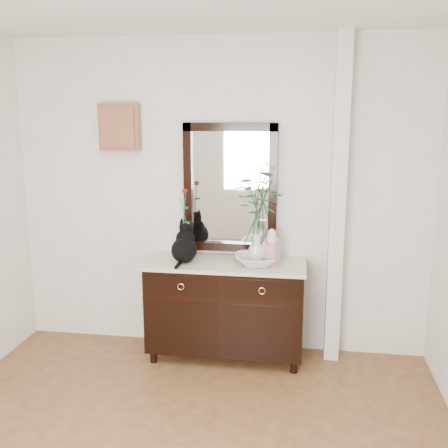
% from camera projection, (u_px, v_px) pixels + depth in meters
% --- Properties ---
extents(wall_back, '(3.60, 0.04, 2.70)m').
position_uv_depth(wall_back, '(219.00, 198.00, 4.51)').
color(wall_back, silver).
rests_on(wall_back, ground).
extents(pilaster, '(0.12, 0.20, 2.70)m').
position_uv_depth(pilaster, '(337.00, 203.00, 4.29)').
color(pilaster, silver).
rests_on(pilaster, ground).
extents(sideboard, '(1.33, 0.52, 0.82)m').
position_uv_depth(sideboard, '(226.00, 305.00, 4.44)').
color(sideboard, black).
rests_on(sideboard, ground).
extents(wall_mirror, '(0.80, 0.06, 1.10)m').
position_uv_depth(wall_mirror, '(230.00, 188.00, 4.46)').
color(wall_mirror, black).
rests_on(wall_mirror, wall_back).
extents(key_cabinet, '(0.35, 0.10, 0.40)m').
position_uv_depth(key_cabinet, '(120.00, 127.00, 4.47)').
color(key_cabinet, brown).
rests_on(key_cabinet, wall_back).
extents(cat, '(0.24, 0.30, 0.34)m').
position_uv_depth(cat, '(184.00, 242.00, 4.35)').
color(cat, black).
rests_on(cat, sideboard).
extents(lotus_bowl, '(0.41, 0.41, 0.09)m').
position_uv_depth(lotus_bowl, '(256.00, 260.00, 4.28)').
color(lotus_bowl, silver).
rests_on(lotus_bowl, sideboard).
extents(vase_branches, '(0.44, 0.44, 0.84)m').
position_uv_depth(vase_branches, '(257.00, 212.00, 4.20)').
color(vase_branches, silver).
rests_on(vase_branches, lotus_bowl).
extents(bud_vase_rose, '(0.09, 0.09, 0.63)m').
position_uv_depth(bud_vase_rose, '(184.00, 224.00, 4.36)').
color(bud_vase_rose, '#2D5C39').
rests_on(bud_vase_rose, sideboard).
extents(ginger_jar, '(0.15, 0.15, 0.31)m').
position_uv_depth(ginger_jar, '(272.00, 246.00, 4.27)').
color(ginger_jar, silver).
rests_on(ginger_jar, sideboard).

